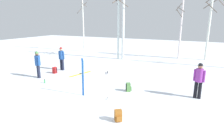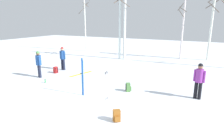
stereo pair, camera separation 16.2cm
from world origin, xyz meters
name	(u,v)px [view 2 (the right image)]	position (x,y,z in m)	size (l,w,h in m)	color
ground_plane	(85,103)	(0.00, 0.00, 0.00)	(60.00, 60.00, 0.00)	white
person_0	(39,63)	(-4.94, 1.98, 0.98)	(0.47, 0.34, 1.72)	#1E2338
person_1	(63,57)	(-4.89, 4.19, 0.98)	(0.52, 0.34, 1.72)	#1E2338
person_2	(199,79)	(4.44, 2.83, 0.98)	(0.51, 0.34, 1.72)	black
ski_pair_planted_0	(83,77)	(-0.61, 0.71, 0.93)	(0.17, 0.07, 1.87)	blue
ski_pair_lying_0	(81,74)	(-3.01, 3.83, 0.01)	(0.63, 1.89, 0.05)	yellow
ski_poles_0	(106,85)	(0.69, 0.72, 0.73)	(0.07, 0.25, 1.37)	#B2B2BC
backpack_0	(117,116)	(1.96, -0.81, 0.21)	(0.34, 0.35, 0.44)	#99591E
backpack_1	(56,70)	(-4.76, 3.24, 0.21)	(0.31, 0.29, 0.44)	red
backpack_2	(128,87)	(1.17, 2.23, 0.21)	(0.34, 0.33, 0.44)	#4C7F3F
water_bottle_0	(45,81)	(-3.76, 1.29, 0.11)	(0.07, 0.07, 0.23)	green
birch_tree_0	(85,18)	(-8.55, 12.44, 3.88)	(1.31, 1.54, 7.54)	silver
birch_tree_1	(120,16)	(-2.93, 9.94, 4.00)	(1.58, 1.58, 7.63)	silver
birch_tree_2	(125,19)	(-2.47, 9.97, 3.70)	(1.39, 1.42, 7.06)	silver
birch_tree_3	(183,27)	(2.25, 12.61, 3.01)	(0.92, 1.18, 5.79)	silver
birch_tree_4	(213,16)	(4.61, 13.03, 3.93)	(1.67, 1.68, 7.55)	silver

